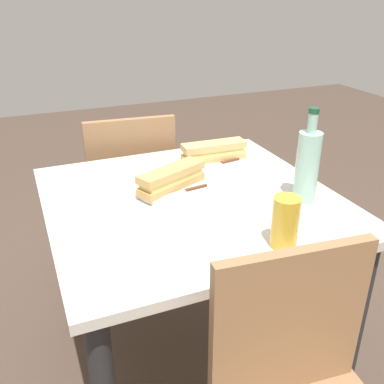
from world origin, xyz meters
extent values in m
plane|color=#47382D|center=(0.00, 0.00, 0.00)|extent=(8.00, 8.00, 0.00)
cube|color=beige|center=(0.00, 0.00, 0.71)|extent=(0.91, 0.89, 0.03)
cylinder|color=#262628|center=(-0.39, -0.38, 0.35)|extent=(0.06, 0.06, 0.70)
cylinder|color=#262628|center=(0.39, -0.38, 0.35)|extent=(0.06, 0.06, 0.70)
cylinder|color=#262628|center=(-0.39, 0.38, 0.35)|extent=(0.06, 0.06, 0.70)
cube|color=#936B47|center=(-0.02, 0.54, 0.65)|extent=(0.38, 0.07, 0.40)
cube|color=#936B47|center=(0.04, -0.72, 0.44)|extent=(0.44, 0.44, 0.02)
cube|color=#936B47|center=(0.05, -0.54, 0.65)|extent=(0.38, 0.07, 0.40)
cylinder|color=#936B47|center=(-0.16, -0.89, 0.22)|extent=(0.04, 0.04, 0.43)
cylinder|color=#936B47|center=(0.20, -0.92, 0.22)|extent=(0.04, 0.04, 0.43)
cylinder|color=#936B47|center=(-0.12, -0.53, 0.22)|extent=(0.04, 0.04, 0.43)
cylinder|color=#936B47|center=(0.23, -0.56, 0.22)|extent=(0.04, 0.04, 0.43)
cylinder|color=white|center=(0.04, -0.07, 0.74)|extent=(0.23, 0.23, 0.01)
cube|color=tan|center=(0.04, -0.07, 0.76)|extent=(0.25, 0.16, 0.02)
cube|color=#DBC66B|center=(0.04, -0.07, 0.78)|extent=(0.23, 0.15, 0.02)
cube|color=tan|center=(0.04, -0.07, 0.80)|extent=(0.25, 0.16, 0.02)
cube|color=silver|center=(0.06, -0.01, 0.75)|extent=(0.10, 0.02, 0.00)
cube|color=#59331E|center=(-0.03, -0.03, 0.75)|extent=(0.08, 0.02, 0.01)
cylinder|color=white|center=(-0.19, -0.24, 0.74)|extent=(0.23, 0.23, 0.01)
cube|color=tan|center=(-0.19, -0.24, 0.76)|extent=(0.25, 0.08, 0.02)
cube|color=#DBC66B|center=(-0.19, -0.24, 0.78)|extent=(0.23, 0.07, 0.02)
cube|color=tan|center=(-0.19, -0.24, 0.80)|extent=(0.25, 0.08, 0.02)
cube|color=silver|center=(-0.15, -0.18, 0.75)|extent=(0.10, 0.03, 0.00)
cube|color=#59331E|center=(-0.24, -0.20, 0.75)|extent=(0.08, 0.02, 0.01)
cylinder|color=#99C6B7|center=(-0.32, 0.15, 0.84)|extent=(0.07, 0.07, 0.22)
cylinder|color=#99C6B7|center=(-0.32, 0.15, 0.98)|extent=(0.03, 0.03, 0.06)
cylinder|color=#19472D|center=(-0.32, 0.15, 1.02)|extent=(0.03, 0.03, 0.02)
cylinder|color=gold|center=(-0.11, 0.35, 0.80)|extent=(0.07, 0.07, 0.14)
camera|label=1|loc=(0.48, 1.17, 1.36)|focal=40.96mm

